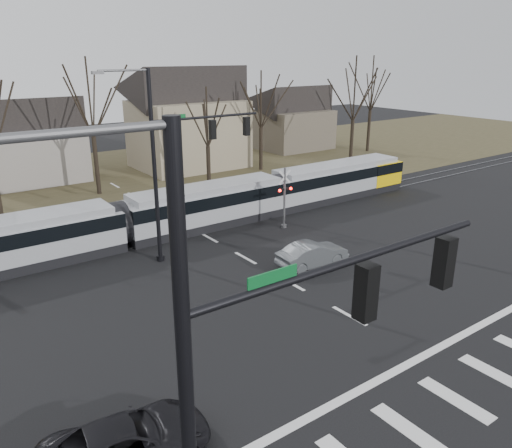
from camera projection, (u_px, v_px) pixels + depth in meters
ground at (385, 336)px, 20.25m from camera, size 140.00×140.00×0.00m
grass_verge at (107, 181)px, 44.81m from camera, size 140.00×28.00×0.01m
crosswalk at (476, 386)px, 17.17m from camera, size 27.00×2.60×0.01m
stop_line at (423, 356)px, 18.86m from camera, size 28.00×0.35×0.01m
lane_dashes at (193, 229)px, 32.53m from camera, size 0.18×30.00×0.01m
rail_pair at (195, 229)px, 32.36m from camera, size 90.00×1.52×0.06m
tram at (206, 205)px, 32.58m from camera, size 36.37×2.70×2.76m
sedan at (312, 254)px, 26.72m from camera, size 1.85×4.20×1.33m
suv at (127, 442)px, 13.84m from camera, size 3.28×5.22×1.31m
signal_pole_near_left at (276, 392)px, 8.04m from camera, size 9.28×0.44×10.20m
signal_pole_far at (181, 155)px, 26.66m from camera, size 9.28×0.44×10.20m
rail_crossing_signal at (284, 200)px, 32.22m from camera, size 1.08×0.36×4.00m
tree_row at (152, 131)px, 39.68m from camera, size 59.20×7.20×10.00m
house_b at (31, 136)px, 43.83m from camera, size 8.64×7.56×7.65m
house_c at (187, 114)px, 48.85m from camera, size 10.80×8.64×10.10m
house_d at (292, 115)px, 59.09m from camera, size 8.64×7.56×7.65m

